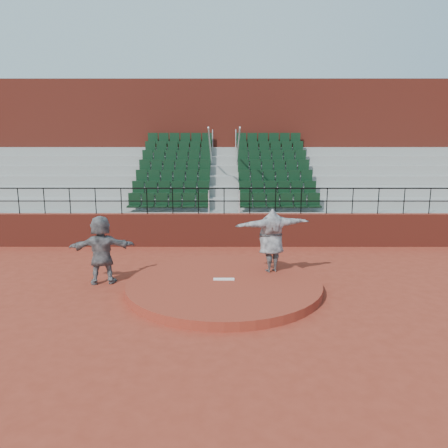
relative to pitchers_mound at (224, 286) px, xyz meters
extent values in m
plane|color=maroon|center=(0.00, 0.00, -0.12)|extent=(90.00, 90.00, 0.00)
cylinder|color=maroon|center=(0.00, 0.00, 0.00)|extent=(5.50, 5.50, 0.25)
cube|color=white|center=(0.00, 0.15, 0.14)|extent=(0.60, 0.15, 0.03)
cube|color=maroon|center=(0.00, 5.00, 0.53)|extent=(24.00, 0.30, 1.30)
cylinder|color=black|center=(0.00, 5.00, 2.17)|extent=(24.00, 0.05, 0.05)
cylinder|color=black|center=(0.00, 5.00, 1.68)|extent=(24.00, 0.04, 0.04)
cylinder|color=black|center=(-8.00, 5.00, 1.67)|extent=(0.04, 0.04, 1.00)
cylinder|color=black|center=(-7.00, 5.00, 1.67)|extent=(0.04, 0.04, 1.00)
cylinder|color=black|center=(-6.00, 5.00, 1.67)|extent=(0.04, 0.04, 1.00)
cylinder|color=black|center=(-5.00, 5.00, 1.67)|extent=(0.04, 0.04, 1.00)
cylinder|color=black|center=(-4.00, 5.00, 1.67)|extent=(0.04, 0.04, 1.00)
cylinder|color=black|center=(-3.00, 5.00, 1.67)|extent=(0.04, 0.04, 1.00)
cylinder|color=black|center=(-2.00, 5.00, 1.67)|extent=(0.04, 0.04, 1.00)
cylinder|color=black|center=(-1.00, 5.00, 1.67)|extent=(0.04, 0.04, 1.00)
cylinder|color=black|center=(0.00, 5.00, 1.67)|extent=(0.04, 0.04, 1.00)
cylinder|color=black|center=(1.00, 5.00, 1.67)|extent=(0.04, 0.04, 1.00)
cylinder|color=black|center=(2.00, 5.00, 1.67)|extent=(0.04, 0.04, 1.00)
cylinder|color=black|center=(3.00, 5.00, 1.67)|extent=(0.04, 0.04, 1.00)
cylinder|color=black|center=(4.00, 5.00, 1.67)|extent=(0.04, 0.04, 1.00)
cylinder|color=black|center=(5.00, 5.00, 1.67)|extent=(0.04, 0.04, 1.00)
cylinder|color=black|center=(6.00, 5.00, 1.67)|extent=(0.04, 0.04, 1.00)
cylinder|color=black|center=(7.00, 5.00, 1.67)|extent=(0.04, 0.04, 1.00)
cylinder|color=black|center=(8.00, 5.00, 1.67)|extent=(0.04, 0.04, 1.00)
cube|color=gray|center=(0.00, 5.58, 0.53)|extent=(24.00, 0.85, 1.30)
cube|color=black|center=(-2.25, 5.59, 1.54)|extent=(3.30, 0.48, 0.72)
cube|color=black|center=(2.25, 5.59, 1.54)|extent=(3.30, 0.48, 0.72)
cube|color=gray|center=(0.00, 6.43, 0.73)|extent=(24.00, 0.85, 1.70)
cube|color=black|center=(-2.25, 6.44, 1.94)|extent=(3.30, 0.48, 0.72)
cube|color=black|center=(2.25, 6.44, 1.94)|extent=(3.30, 0.48, 0.72)
cube|color=gray|center=(0.00, 7.28, 0.93)|extent=(24.00, 0.85, 2.10)
cube|color=black|center=(-2.25, 7.29, 2.33)|extent=(3.30, 0.48, 0.72)
cube|color=black|center=(2.25, 7.29, 2.33)|extent=(3.30, 0.48, 0.72)
cube|color=gray|center=(0.00, 8.12, 1.12)|extent=(24.00, 0.85, 2.50)
cube|color=black|center=(-2.25, 8.13, 2.73)|extent=(3.30, 0.48, 0.72)
cube|color=black|center=(2.25, 8.13, 2.73)|extent=(3.30, 0.48, 0.72)
cube|color=gray|center=(0.00, 8.97, 1.33)|extent=(24.00, 0.85, 2.90)
cube|color=black|center=(-2.25, 8.98, 3.14)|extent=(3.30, 0.48, 0.72)
cube|color=black|center=(2.25, 8.98, 3.14)|extent=(3.30, 0.48, 0.72)
cube|color=gray|center=(0.00, 9.82, 1.52)|extent=(24.00, 0.85, 3.30)
cube|color=black|center=(-2.25, 9.83, 3.53)|extent=(3.30, 0.48, 0.72)
cube|color=black|center=(2.25, 9.83, 3.53)|extent=(3.30, 0.48, 0.72)
cube|color=gray|center=(0.00, 10.68, 1.73)|extent=(24.00, 0.85, 3.70)
cube|color=black|center=(-2.25, 10.69, 3.94)|extent=(3.30, 0.48, 0.72)
cube|color=black|center=(2.25, 10.69, 3.94)|extent=(3.30, 0.48, 0.72)
cylinder|color=silver|center=(-0.60, 8.12, 3.28)|extent=(0.06, 5.97, 2.46)
cylinder|color=silver|center=(0.60, 8.12, 3.28)|extent=(0.06, 5.97, 2.46)
cube|color=maroon|center=(0.00, 12.60, 3.43)|extent=(24.00, 3.00, 7.10)
imported|color=black|center=(1.43, 0.96, 1.09)|extent=(2.46, 1.37, 1.93)
imported|color=black|center=(-3.59, 0.59, 0.90)|extent=(1.98, 0.92, 2.05)
camera|label=1|loc=(0.02, -11.78, 4.20)|focal=35.00mm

